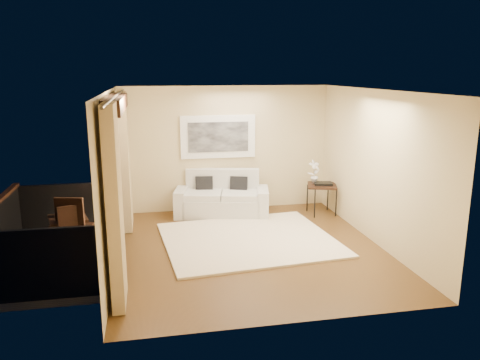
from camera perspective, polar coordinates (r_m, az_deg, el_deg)
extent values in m
plane|color=brown|center=(8.19, 1.28, -8.35)|extent=(5.00, 5.00, 0.00)
plane|color=white|center=(7.63, 1.38, 10.88)|extent=(5.00, 5.00, 0.00)
plane|color=#D1BD8C|center=(10.21, -1.69, 3.84)|extent=(4.50, 0.00, 4.50)
plane|color=#D1BD8C|center=(5.46, 6.97, -4.56)|extent=(4.50, 0.00, 4.50)
plane|color=#D1BD8C|center=(8.56, 16.21, 1.49)|extent=(0.00, 5.00, 5.00)
plane|color=#D1BD8C|center=(9.46, -14.61, 2.67)|extent=(0.00, 2.70, 2.70)
plane|color=#D1BD8C|center=(5.86, -16.61, -3.79)|extent=(0.00, 2.70, 2.70)
plane|color=#D1BD8C|center=(7.48, -15.94, 9.19)|extent=(0.00, 2.40, 2.40)
cube|color=black|center=(7.47, -15.00, 9.01)|extent=(0.28, 2.40, 0.22)
cube|color=#605B56|center=(8.19, -21.14, -9.75)|extent=(1.80, 2.60, 0.12)
cube|color=black|center=(9.19, -20.12, -3.48)|extent=(1.80, 0.06, 1.00)
cube|color=black|center=(6.83, -23.32, -9.48)|extent=(1.80, 0.06, 1.00)
cube|color=tan|center=(9.16, -13.83, 2.19)|extent=(0.16, 0.75, 2.62)
cube|color=tan|center=(6.15, -15.04, -3.21)|extent=(0.16, 0.75, 2.62)
cylinder|color=#4C473F|center=(7.47, -14.89, 9.86)|extent=(0.04, 4.80, 0.04)
cube|color=white|center=(10.11, -2.68, 5.29)|extent=(1.62, 0.05, 0.92)
cube|color=black|center=(10.08, -2.65, 5.26)|extent=(1.30, 0.02, 0.64)
cube|color=#F9E8C8|center=(8.55, 1.05, -7.26)|extent=(3.22, 2.87, 0.04)
cube|color=silver|center=(9.98, -2.21, -3.19)|extent=(1.72, 1.15, 0.39)
cube|color=silver|center=(10.20, -2.13, -0.72)|extent=(1.59, 0.53, 0.76)
cube|color=silver|center=(10.04, -7.15, -2.64)|extent=(0.39, 0.86, 0.58)
cube|color=silver|center=(9.94, 2.78, -2.70)|extent=(0.39, 0.86, 0.58)
cube|color=silver|center=(9.91, -4.43, -1.78)|extent=(0.88, 0.88, 0.13)
cube|color=silver|center=(9.87, -0.02, -1.80)|extent=(0.88, 0.88, 0.13)
cube|color=black|center=(10.08, -4.39, -0.59)|extent=(0.39, 0.22, 0.38)
cube|color=black|center=(10.04, -0.16, -0.61)|extent=(0.41, 0.28, 0.38)
cube|color=black|center=(10.10, 9.97, -0.67)|extent=(0.74, 0.74, 0.04)
cylinder|color=black|center=(9.88, 9.10, -2.87)|extent=(0.03, 0.03, 0.60)
cylinder|color=black|center=(10.05, 11.64, -2.71)|extent=(0.03, 0.03, 0.60)
cylinder|color=black|center=(10.31, 8.20, -2.17)|extent=(0.03, 0.03, 0.60)
cylinder|color=black|center=(10.47, 10.65, -2.02)|extent=(0.03, 0.03, 0.60)
cube|color=black|center=(10.08, 10.09, -0.43)|extent=(0.43, 0.36, 0.05)
imported|color=white|center=(10.11, 9.04, 1.00)|extent=(0.31, 0.26, 0.51)
cube|color=black|center=(8.15, -20.27, -4.42)|extent=(0.71, 0.71, 0.04)
cylinder|color=black|center=(8.08, -21.97, -7.28)|extent=(0.04, 0.04, 0.63)
cylinder|color=black|center=(8.00, -18.67, -7.20)|extent=(0.04, 0.04, 0.63)
cylinder|color=black|center=(8.51, -21.41, -6.20)|extent=(0.04, 0.04, 0.63)
cylinder|color=black|center=(8.44, -18.27, -6.11)|extent=(0.04, 0.04, 0.63)
cube|color=black|center=(8.17, -19.34, -5.53)|extent=(0.55, 0.55, 0.05)
cube|color=black|center=(7.91, -20.03, -4.13)|extent=(0.46, 0.16, 0.60)
cylinder|color=black|center=(8.35, -17.56, -6.85)|extent=(0.03, 0.03, 0.47)
cylinder|color=black|center=(8.48, -19.93, -6.72)|extent=(0.03, 0.03, 0.47)
cylinder|color=black|center=(8.03, -18.44, -7.73)|extent=(0.03, 0.03, 0.47)
cylinder|color=black|center=(8.16, -20.89, -7.58)|extent=(0.03, 0.03, 0.47)
cube|color=black|center=(7.77, -19.44, -6.90)|extent=(0.52, 0.52, 0.05)
cube|color=black|center=(7.87, -19.85, -4.81)|extent=(0.40, 0.18, 0.54)
cylinder|color=black|center=(7.67, -20.28, -9.06)|extent=(0.03, 0.03, 0.42)
cylinder|color=black|center=(7.72, -17.85, -8.71)|extent=(0.03, 0.03, 0.42)
cylinder|color=black|center=(7.98, -20.73, -8.24)|extent=(0.03, 0.03, 0.42)
cylinder|color=black|center=(8.03, -18.39, -7.91)|extent=(0.03, 0.03, 0.42)
cylinder|color=silver|center=(8.19, -20.98, -3.50)|extent=(0.18, 0.18, 0.20)
cylinder|color=red|center=(8.22, -19.72, -3.81)|extent=(0.06, 0.06, 0.07)
cylinder|color=white|center=(7.99, -20.33, -3.93)|extent=(0.04, 0.04, 0.18)
cylinder|color=white|center=(8.02, -19.84, -4.05)|extent=(0.06, 0.06, 0.12)
cylinder|color=silver|center=(8.08, -18.96, -3.87)|extent=(0.06, 0.06, 0.12)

